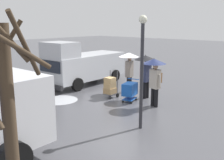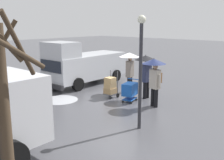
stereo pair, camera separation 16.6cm
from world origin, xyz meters
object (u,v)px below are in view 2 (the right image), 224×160
at_px(shopping_cart_vendor, 130,90).
at_px(hand_dolly_boxes, 110,86).
at_px(pedestrian_pink_side, 146,67).
at_px(bare_tree_near, 4,116).
at_px(street_lamp, 141,61).
at_px(pedestrian_black_side, 155,71).
at_px(cargo_van_parked_right, 83,65).
at_px(pedestrian_white_side, 130,63).

relative_size(shopping_cart_vendor, hand_dolly_boxes, 0.77).
bearing_deg(pedestrian_pink_side, bare_tree_near, 109.16).
xyz_separation_m(shopping_cart_vendor, hand_dolly_boxes, (1.11, 0.13, 0.01)).
relative_size(hand_dolly_boxes, street_lamp, 0.34).
xyz_separation_m(pedestrian_black_side, street_lamp, (-1.04, 2.44, 0.80)).
distance_m(hand_dolly_boxes, pedestrian_black_side, 2.54).
distance_m(bare_tree_near, street_lamp, 5.22).
xyz_separation_m(shopping_cart_vendor, pedestrian_black_side, (-1.21, -0.17, 1.00)).
distance_m(hand_dolly_boxes, street_lamp, 4.37).
relative_size(cargo_van_parked_right, bare_tree_near, 1.34).
bearing_deg(pedestrian_pink_side, cargo_van_parked_right, -0.53).
xyz_separation_m(hand_dolly_boxes, pedestrian_black_side, (-2.32, -0.30, 0.99)).
distance_m(shopping_cart_vendor, bare_tree_near, 8.16).
bearing_deg(cargo_van_parked_right, pedestrian_black_side, 171.58).
height_order(hand_dolly_boxes, street_lamp, street_lamp).
bearing_deg(shopping_cart_vendor, bare_tree_near, 112.76).
bearing_deg(street_lamp, pedestrian_black_side, -66.85).
relative_size(cargo_van_parked_right, pedestrian_black_side, 2.52).
height_order(hand_dolly_boxes, pedestrian_pink_side, pedestrian_pink_side).
distance_m(shopping_cart_vendor, street_lamp, 3.67).
height_order(pedestrian_white_side, street_lamp, street_lamp).
bearing_deg(bare_tree_near, cargo_van_parked_right, -48.40).
bearing_deg(pedestrian_pink_side, street_lamp, 122.48).
bearing_deg(cargo_van_parked_right, shopping_cart_vendor, 167.17).
height_order(shopping_cart_vendor, pedestrian_pink_side, pedestrian_pink_side).
bearing_deg(hand_dolly_boxes, pedestrian_pink_side, -140.66).
bearing_deg(street_lamp, hand_dolly_boxes, -32.49).
distance_m(hand_dolly_boxes, pedestrian_white_side, 1.79).
xyz_separation_m(pedestrian_pink_side, street_lamp, (-2.05, 3.22, 0.80)).
xyz_separation_m(cargo_van_parked_right, bare_tree_near, (-7.45, 8.40, 0.84)).
distance_m(hand_dolly_boxes, bare_tree_near, 8.53).
bearing_deg(shopping_cart_vendor, cargo_van_parked_right, -12.83).
bearing_deg(hand_dolly_boxes, street_lamp, 147.51).
height_order(pedestrian_pink_side, bare_tree_near, bare_tree_near).
relative_size(hand_dolly_boxes, pedestrian_pink_side, 0.61).
distance_m(pedestrian_black_side, pedestrian_white_side, 2.61).
bearing_deg(pedestrian_black_side, shopping_cart_vendor, 7.91).
distance_m(shopping_cart_vendor, pedestrian_black_side, 1.58).
height_order(pedestrian_pink_side, pedestrian_black_side, same).
relative_size(shopping_cart_vendor, pedestrian_pink_side, 0.47).
relative_size(hand_dolly_boxes, pedestrian_white_side, 0.61).
relative_size(pedestrian_black_side, pedestrian_white_side, 1.00).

